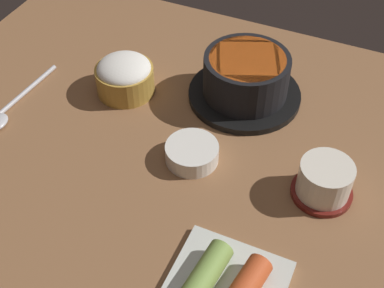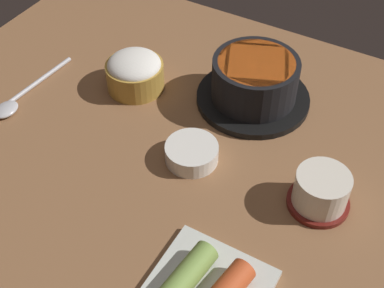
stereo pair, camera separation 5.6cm
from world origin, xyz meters
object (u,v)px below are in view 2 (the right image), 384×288
Objects in this scene: spoon at (16,100)px; banchan_cup_center at (192,152)px; tea_cup_with_saucer at (321,191)px; kimchi_plate at (206,288)px; stone_pot at (254,83)px; rice_bowl at (135,72)px.

banchan_cup_center is at bearing 6.18° from spoon.
kimchi_plate is at bearing -109.31° from tea_cup_with_saucer.
tea_cup_with_saucer reaches higher than kimchi_plate.
banchan_cup_center is 33.09cm from spoon.
stone_pot is at bearing 138.20° from tea_cup_with_saucer.
stone_pot is 1.04× the size of spoon.
tea_cup_with_saucer is (37.53, -9.00, -0.41)cm from rice_bowl.
stone_pot is at bearing 30.64° from spoon.
tea_cup_with_saucer is 21.75cm from kimchi_plate.
stone_pot is 23.87cm from tea_cup_with_saucer.
kimchi_plate is 48.38cm from spoon.
rice_bowl is 20.37cm from banchan_cup_center.
stone_pot is at bearing 19.24° from rice_bowl.
stone_pot reaches higher than banchan_cup_center.
rice_bowl is at bearing 149.17° from banchan_cup_center.
rice_bowl is at bearing 135.84° from kimchi_plate.
kimchi_plate is (-7.17, -20.48, -1.47)cm from tea_cup_with_saucer.
spoon is (-15.46, -13.96, -2.77)cm from rice_bowl.
tea_cup_with_saucer reaches higher than spoon.
banchan_cup_center is at bearing -30.83° from rice_bowl.
rice_bowl reaches higher than banchan_cup_center.
rice_bowl is 38.60cm from tea_cup_with_saucer.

